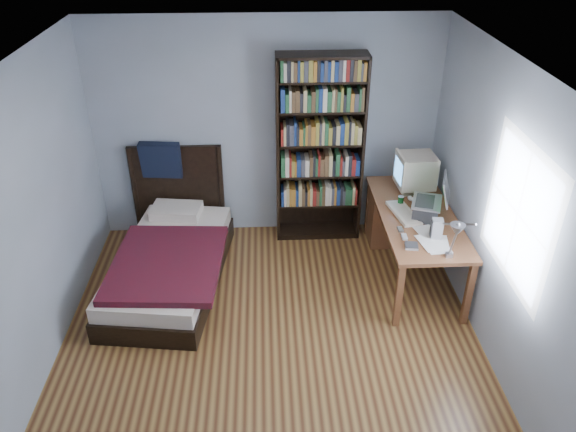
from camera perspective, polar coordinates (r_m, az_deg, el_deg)
The scene contains 14 objects.
room at distance 4.39m, azimuth -1.59°, elevation -1.59°, with size 4.20×4.24×2.50m.
desk at distance 6.36m, azimuth 11.62°, elevation 0.02°, with size 0.75×1.73×0.73m.
crt_monitor at distance 6.11m, azimuth 12.77°, elevation 4.48°, with size 0.40×0.36×0.44m.
laptop at distance 5.71m, azimuth 14.04°, elevation 0.92°, with size 0.46×0.44×0.44m.
desk_lamp at distance 4.64m, azimuth 16.74°, elevation -1.60°, with size 0.23×0.51×0.61m.
keyboard at distance 5.75m, azimuth 11.67°, elevation 0.28°, with size 0.19×0.49×0.03m, color beige.
speaker at distance 5.41m, azimuth 14.89°, elevation -1.26°, with size 0.10×0.10×0.20m, color #949597.
soda_can at distance 5.89m, azimuth 11.37°, elevation 1.48°, with size 0.06×0.06×0.11m, color #073316.
mouse at distance 6.04m, azimuth 12.33°, elevation 1.77°, with size 0.06×0.10×0.03m, color silver.
phone_silver at distance 5.49m, azimuth 11.35°, elevation -1.35°, with size 0.05×0.09×0.02m, color #AFAFB4.
phone_grey at distance 5.38m, azimuth 11.74°, elevation -2.08°, with size 0.05×0.10×0.02m, color #949597.
external_drive at distance 5.26m, azimuth 12.44°, elevation -2.99°, with size 0.12×0.12×0.02m, color #949597.
bookshelf at distance 6.22m, azimuth 3.23°, elevation 6.65°, with size 0.96×0.30×2.13m.
bed at distance 5.97m, azimuth -11.87°, elevation -4.08°, with size 1.24×2.12×1.16m.
Camera 1 is at (-0.02, -3.72, 3.59)m, focal length 35.00 mm.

